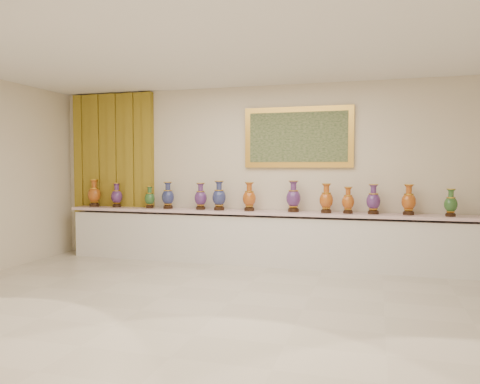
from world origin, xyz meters
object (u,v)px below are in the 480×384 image
object	(u,v)px
counter	(270,239)
vase_0	(94,194)
vase_1	(117,196)
vase_2	(150,198)

from	to	relation	value
counter	vase_0	world-z (taller)	vase_0
counter	vase_1	distance (m)	2.95
counter	vase_2	size ratio (longest dim) A/B	18.56
vase_0	vase_1	world-z (taller)	vase_0
vase_1	vase_0	bearing A→B (deg)	-177.38
vase_0	vase_2	bearing A→B (deg)	-0.77
counter	vase_2	world-z (taller)	vase_2
vase_0	vase_2	size ratio (longest dim) A/B	1.28
counter	vase_0	size ratio (longest dim) A/B	14.52
vase_0	vase_1	distance (m)	0.46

